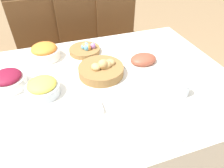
# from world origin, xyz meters

# --- Properties ---
(ground_plane) EXTENTS (12.00, 12.00, 0.00)m
(ground_plane) POSITION_xyz_m (0.00, 0.00, 0.00)
(ground_plane) COLOR #937551
(dining_table) EXTENTS (1.56, 1.18, 0.75)m
(dining_table) POSITION_xyz_m (0.00, 0.00, 0.37)
(dining_table) COLOR silver
(dining_table) RESTS_ON ground
(chair_far_center) EXTENTS (0.46, 0.46, 0.99)m
(chair_far_center) POSITION_xyz_m (0.01, 0.91, 0.52)
(chair_far_center) COLOR brown
(chair_far_center) RESTS_ON ground
(chair_far_left) EXTENTS (0.45, 0.45, 0.99)m
(chair_far_left) POSITION_xyz_m (-0.41, 0.91, 0.52)
(chair_far_left) COLOR brown
(chair_far_left) RESTS_ON ground
(chair_far_right) EXTENTS (0.43, 0.43, 0.99)m
(chair_far_right) POSITION_xyz_m (0.41, 0.91, 0.52)
(chair_far_right) COLOR brown
(chair_far_right) RESTS_ON ground
(sideboard) EXTENTS (1.35, 0.44, 0.91)m
(sideboard) POSITION_xyz_m (-0.08, 1.93, 0.46)
(sideboard) COLOR brown
(sideboard) RESTS_ON ground
(bread_basket) EXTENTS (0.29, 0.29, 0.12)m
(bread_basket) POSITION_xyz_m (-0.03, 0.08, 0.79)
(bread_basket) COLOR olive
(bread_basket) RESTS_ON dining_table
(egg_basket) EXTENTS (0.23, 0.23, 0.08)m
(egg_basket) POSITION_xyz_m (-0.07, 0.38, 0.77)
(egg_basket) COLOR olive
(egg_basket) RESTS_ON dining_table
(ham_platter) EXTENTS (0.28, 0.20, 0.07)m
(ham_platter) POSITION_xyz_m (0.28, 0.11, 0.77)
(ham_platter) COLOR silver
(ham_platter) RESTS_ON dining_table
(carrot_bowl) EXTENTS (0.21, 0.21, 0.11)m
(carrot_bowl) POSITION_xyz_m (-0.36, 0.39, 0.80)
(carrot_bowl) COLOR silver
(carrot_bowl) RESTS_ON dining_table
(beet_salad_bowl) EXTENTS (0.20, 0.20, 0.11)m
(beet_salad_bowl) POSITION_xyz_m (-0.58, 0.12, 0.80)
(beet_salad_bowl) COLOR silver
(beet_salad_bowl) RESTS_ON dining_table
(pineapple_bowl) EXTENTS (0.19, 0.19, 0.10)m
(pineapple_bowl) POSITION_xyz_m (-0.40, -0.00, 0.79)
(pineapple_bowl) COLOR silver
(pineapple_bowl) RESTS_ON dining_table
(dinner_plate) EXTENTS (0.26, 0.26, 0.01)m
(dinner_plate) POSITION_xyz_m (0.10, -0.42, 0.75)
(dinner_plate) COLOR silver
(dinner_plate) RESTS_ON dining_table
(fork) EXTENTS (0.01, 0.18, 0.00)m
(fork) POSITION_xyz_m (-0.05, -0.42, 0.75)
(fork) COLOR #B7B7BC
(fork) RESTS_ON dining_table
(knife) EXTENTS (0.01, 0.18, 0.00)m
(knife) POSITION_xyz_m (0.26, -0.42, 0.75)
(knife) COLOR #B7B7BC
(knife) RESTS_ON dining_table
(spoon) EXTENTS (0.01, 0.18, 0.00)m
(spoon) POSITION_xyz_m (0.29, -0.42, 0.75)
(spoon) COLOR #B7B7BC
(spoon) RESTS_ON dining_table
(drinking_cup) EXTENTS (0.07, 0.07, 0.08)m
(drinking_cup) POSITION_xyz_m (0.35, -0.26, 0.79)
(drinking_cup) COLOR silver
(drinking_cup) RESTS_ON dining_table
(butter_dish) EXTENTS (0.14, 0.09, 0.03)m
(butter_dish) POSITION_xyz_m (-0.18, -0.22, 0.76)
(butter_dish) COLOR silver
(butter_dish) RESTS_ON dining_table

